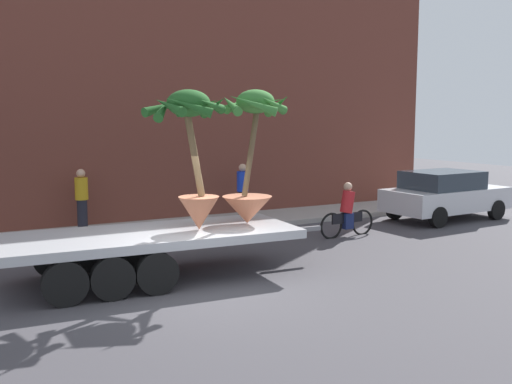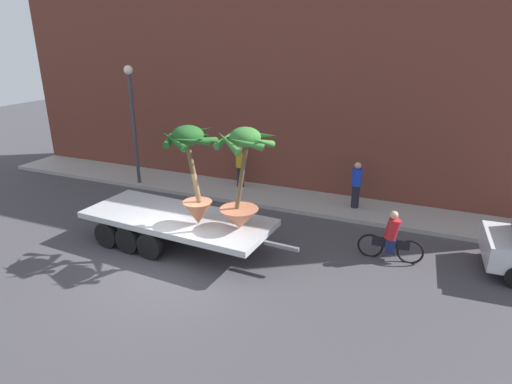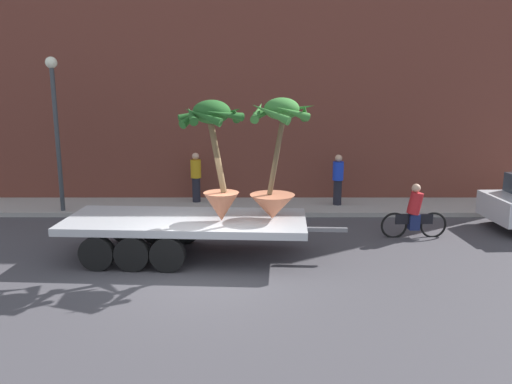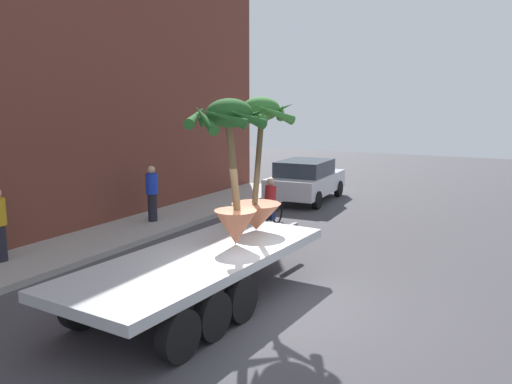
{
  "view_description": "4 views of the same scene",
  "coord_description": "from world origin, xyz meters",
  "px_view_note": "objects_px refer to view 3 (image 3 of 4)",
  "views": [
    {
      "loc": [
        -4.13,
        -9.8,
        3.25
      ],
      "look_at": [
        1.87,
        1.41,
        1.62
      ],
      "focal_mm": 40.45,
      "sensor_mm": 36.0,
      "label": 1
    },
    {
      "loc": [
        6.25,
        -8.68,
        6.11
      ],
      "look_at": [
        1.64,
        2.18,
        1.75
      ],
      "focal_mm": 30.06,
      "sensor_mm": 36.0,
      "label": 2
    },
    {
      "loc": [
        1.15,
        -10.74,
        4.21
      ],
      "look_at": [
        1.11,
        1.52,
        1.57
      ],
      "focal_mm": 35.87,
      "sensor_mm": 36.0,
      "label": 3
    },
    {
      "loc": [
        -8.05,
        -3.96,
        3.74
      ],
      "look_at": [
        2.33,
        1.65,
        1.67
      ],
      "focal_mm": 35.78,
      "sensor_mm": 36.0,
      "label": 4
    }
  ],
  "objects_px": {
    "potted_palm_rear": "(278,163)",
    "pedestrian_far_left": "(198,176)",
    "pedestrian_near_gate": "(340,179)",
    "potted_palm_middle": "(217,152)",
    "cyclist": "(416,214)",
    "street_lamp": "(57,114)",
    "flatbed_trailer": "(177,226)"
  },
  "relations": [
    {
      "from": "pedestrian_far_left",
      "to": "flatbed_trailer",
      "type": "bearing_deg",
      "value": -88.96
    },
    {
      "from": "potted_palm_rear",
      "to": "pedestrian_near_gate",
      "type": "xyz_separation_m",
      "value": [
        2.27,
        4.88,
        -1.3
      ]
    },
    {
      "from": "flatbed_trailer",
      "to": "potted_palm_middle",
      "type": "height_order",
      "value": "potted_palm_middle"
    },
    {
      "from": "potted_palm_rear",
      "to": "potted_palm_middle",
      "type": "bearing_deg",
      "value": -172.65
    },
    {
      "from": "potted_palm_middle",
      "to": "street_lamp",
      "type": "height_order",
      "value": "street_lamp"
    },
    {
      "from": "potted_palm_rear",
      "to": "pedestrian_near_gate",
      "type": "distance_m",
      "value": 5.54
    },
    {
      "from": "cyclist",
      "to": "pedestrian_near_gate",
      "type": "bearing_deg",
      "value": 116.54
    },
    {
      "from": "potted_palm_rear",
      "to": "pedestrian_near_gate",
      "type": "relative_size",
      "value": 1.69
    },
    {
      "from": "flatbed_trailer",
      "to": "pedestrian_near_gate",
      "type": "distance_m",
      "value": 6.75
    },
    {
      "from": "pedestrian_far_left",
      "to": "street_lamp",
      "type": "relative_size",
      "value": 0.35
    },
    {
      "from": "flatbed_trailer",
      "to": "pedestrian_far_left",
      "type": "relative_size",
      "value": 4.02
    },
    {
      "from": "potted_palm_middle",
      "to": "pedestrian_far_left",
      "type": "bearing_deg",
      "value": 101.59
    },
    {
      "from": "cyclist",
      "to": "street_lamp",
      "type": "distance_m",
      "value": 11.18
    },
    {
      "from": "potted_palm_rear",
      "to": "pedestrian_near_gate",
      "type": "bearing_deg",
      "value": 65.11
    },
    {
      "from": "potted_palm_rear",
      "to": "pedestrian_far_left",
      "type": "bearing_deg",
      "value": 115.6
    },
    {
      "from": "potted_palm_rear",
      "to": "street_lamp",
      "type": "relative_size",
      "value": 0.6
    },
    {
      "from": "cyclist",
      "to": "street_lamp",
      "type": "height_order",
      "value": "street_lamp"
    },
    {
      "from": "pedestrian_near_gate",
      "to": "pedestrian_far_left",
      "type": "bearing_deg",
      "value": 174.73
    },
    {
      "from": "flatbed_trailer",
      "to": "potted_palm_rear",
      "type": "distance_m",
      "value": 2.92
    },
    {
      "from": "flatbed_trailer",
      "to": "pedestrian_near_gate",
      "type": "relative_size",
      "value": 4.02
    },
    {
      "from": "pedestrian_near_gate",
      "to": "street_lamp",
      "type": "xyz_separation_m",
      "value": [
        -9.0,
        -0.8,
        2.19
      ]
    },
    {
      "from": "pedestrian_far_left",
      "to": "potted_palm_rear",
      "type": "bearing_deg",
      "value": -64.4
    },
    {
      "from": "flatbed_trailer",
      "to": "potted_palm_middle",
      "type": "distance_m",
      "value": 2.15
    },
    {
      "from": "potted_palm_rear",
      "to": "potted_palm_middle",
      "type": "relative_size",
      "value": 1.02
    },
    {
      "from": "cyclist",
      "to": "pedestrian_far_left",
      "type": "xyz_separation_m",
      "value": [
        -6.43,
        3.67,
        0.37
      ]
    },
    {
      "from": "potted_palm_rear",
      "to": "cyclist",
      "type": "height_order",
      "value": "potted_palm_rear"
    },
    {
      "from": "potted_palm_rear",
      "to": "pedestrian_far_left",
      "type": "distance_m",
      "value": 6.05
    },
    {
      "from": "potted_palm_middle",
      "to": "pedestrian_far_left",
      "type": "distance_m",
      "value": 5.84
    },
    {
      "from": "potted_palm_rear",
      "to": "pedestrian_far_left",
      "type": "height_order",
      "value": "potted_palm_rear"
    },
    {
      "from": "pedestrian_near_gate",
      "to": "street_lamp",
      "type": "bearing_deg",
      "value": -174.89
    },
    {
      "from": "potted_palm_middle",
      "to": "cyclist",
      "type": "height_order",
      "value": "potted_palm_middle"
    },
    {
      "from": "potted_palm_rear",
      "to": "flatbed_trailer",
      "type": "bearing_deg",
      "value": 178.34
    }
  ]
}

